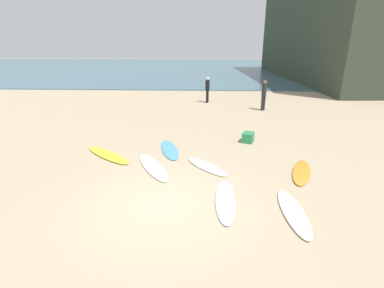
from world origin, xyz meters
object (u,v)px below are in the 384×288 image
surfboard_3 (207,166)px  surfboard_4 (153,167)px  surfboard_1 (170,150)px  beachgoer_near (207,88)px  surfboard_5 (294,212)px  surfboard_6 (108,155)px  surfboard_0 (301,172)px  beachgoer_mid (264,94)px  surfboard_2 (225,201)px  beach_cooler (248,137)px

surfboard_3 → surfboard_4: size_ratio=0.78×
surfboard_1 → beachgoer_near: size_ratio=1.30×
surfboard_5 → beachgoer_near: 13.73m
surfboard_3 → surfboard_6: surfboard_6 is taller
surfboard_3 → surfboard_5: surfboard_5 is taller
surfboard_0 → surfboard_4: 4.89m
surfboard_0 → surfboard_3: (-3.06, 0.33, -0.01)m
surfboard_5 → beachgoer_mid: beachgoer_mid is taller
surfboard_1 → surfboard_5: 5.59m
surfboard_3 → surfboard_0: bearing=-46.4°
surfboard_0 → surfboard_4: (-4.88, 0.22, -0.01)m
beachgoer_mid → surfboard_5: bearing=36.5°
beachgoer_mid → surfboard_3: bearing=21.3°
surfboard_4 → beachgoer_near: size_ratio=1.45×
surfboard_4 → surfboard_6: surfboard_6 is taller
surfboard_2 → surfboard_0: bearing=38.0°
surfboard_4 → surfboard_5: surfboard_5 is taller
surfboard_3 → beachgoer_near: 10.87m
surfboard_0 → beachgoer_mid: beachgoer_mid is taller
surfboard_6 → beachgoer_near: 10.68m
surfboard_2 → surfboard_3: (-0.48, 2.21, -0.00)m
surfboard_2 → beach_cooler: 5.07m
surfboard_5 → beach_cooler: beach_cooler is taller
surfboard_2 → surfboard_6: 5.18m
beachgoer_near → surfboard_5: bearing=22.2°
surfboard_2 → surfboard_4: (-2.29, 2.11, -0.00)m
surfboard_2 → surfboard_4: 3.12m
surfboard_3 → beach_cooler: beach_cooler is taller
surfboard_4 → surfboard_3: bearing=-24.1°
beachgoer_near → beach_cooler: 8.34m
beachgoer_mid → beach_cooler: beachgoer_mid is taller
surfboard_4 → beachgoer_near: bearing=52.7°
surfboard_2 → surfboard_3: bearing=104.0°
surfboard_6 → beachgoer_mid: 10.58m
surfboard_6 → beach_cooler: (5.42, 1.81, 0.16)m
surfboard_0 → beachgoer_mid: size_ratio=1.15×
surfboard_2 → beachgoer_mid: beachgoer_mid is taller
surfboard_2 → surfboard_6: bearing=145.1°
surfboard_0 → surfboard_3: surfboard_0 is taller
surfboard_2 → beachgoer_near: size_ratio=1.34×
beachgoer_near → surfboard_4: bearing=3.7°
surfboard_3 → beachgoer_mid: size_ratio=1.08×
surfboard_2 → beach_cooler: (1.27, 4.91, 0.17)m
surfboard_4 → beachgoer_near: 11.14m
surfboard_4 → surfboard_6: size_ratio=0.99×
surfboard_4 → beach_cooler: size_ratio=4.66×
beach_cooler → surfboard_4: bearing=-141.9°
surfboard_0 → surfboard_6: surfboard_6 is taller
beachgoer_mid → beach_cooler: (-1.72, -5.94, -0.81)m
surfboard_0 → beachgoer_mid: (0.40, 8.96, 0.97)m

